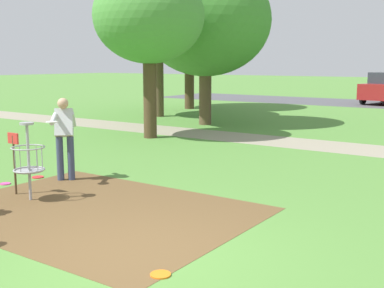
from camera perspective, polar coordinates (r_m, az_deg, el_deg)
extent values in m
plane|color=#518438|center=(6.46, -6.81, -12.73)|extent=(160.00, 160.00, 0.00)
cube|color=brown|center=(8.45, -11.10, -7.46)|extent=(5.09, 3.83, 0.01)
cylinder|color=#9E9EA3|center=(9.22, -18.15, -2.06)|extent=(0.05, 0.05, 1.35)
cylinder|color=#9E9EA3|center=(9.11, -18.37, 2.23)|extent=(0.24, 0.24, 0.04)
torus|color=#9E9EA3|center=(9.17, -18.24, -0.37)|extent=(0.58, 0.58, 0.02)
torus|color=#9E9EA3|center=(9.24, -18.11, -2.82)|extent=(0.55, 0.55, 0.03)
cylinder|color=#9E9EA3|center=(9.25, -18.10, -2.94)|extent=(0.48, 0.48, 0.02)
cylinder|color=gray|center=(9.02, -17.26, -1.77)|extent=(0.01, 0.01, 0.40)
cylinder|color=gray|center=(9.14, -16.74, -1.60)|extent=(0.01, 0.01, 0.40)
cylinder|color=gray|center=(9.28, -16.79, -1.44)|extent=(0.01, 0.01, 0.40)
cylinder|color=gray|center=(9.40, -17.35, -1.34)|extent=(0.01, 0.01, 0.40)
cylinder|color=gray|center=(9.44, -18.21, -1.34)|extent=(0.01, 0.01, 0.40)
cylinder|color=gray|center=(9.39, -19.05, -1.43)|extent=(0.01, 0.01, 0.40)
cylinder|color=gray|center=(9.28, -19.58, -1.59)|extent=(0.01, 0.01, 0.40)
cylinder|color=gray|center=(9.13, -19.58, -1.76)|extent=(0.01, 0.01, 0.40)
cylinder|color=gray|center=(9.01, -19.03, -1.87)|extent=(0.01, 0.01, 0.40)
cylinder|color=gray|center=(8.97, -18.14, -1.87)|extent=(0.01, 0.01, 0.40)
cylinder|color=#4C3823|center=(9.74, -19.61, -2.30)|extent=(0.04, 0.04, 1.10)
cube|color=red|center=(9.65, -19.77, 0.61)|extent=(0.28, 0.03, 0.20)
cylinder|color=#384260|center=(10.62, -13.66, -1.58)|extent=(0.14, 0.14, 0.92)
cylinder|color=#384260|center=(10.64, -14.84, -1.60)|extent=(0.14, 0.14, 0.92)
cube|color=silver|center=(10.52, -14.41, 2.37)|extent=(0.52, 0.53, 0.60)
sphere|color=tan|center=(10.42, -14.54, 4.52)|extent=(0.22, 0.22, 0.22)
cylinder|color=silver|center=(10.23, -15.53, 2.80)|extent=(0.46, 0.49, 0.21)
cylinder|color=white|center=(9.96, -15.73, 2.45)|extent=(0.22, 0.22, 0.02)
cylinder|color=silver|center=(10.67, -13.45, 2.77)|extent=(0.39, 0.41, 0.37)
cylinder|color=orange|center=(5.93, -3.62, -14.66)|extent=(0.24, 0.24, 0.02)
cylinder|color=red|center=(11.11, -17.21, -3.63)|extent=(0.24, 0.24, 0.02)
cylinder|color=#E53D99|center=(10.72, -20.56, -4.27)|extent=(0.20, 0.20, 0.02)
cylinder|color=#4C3823|center=(16.12, -4.83, 5.21)|extent=(0.42, 0.42, 2.54)
ellipsoid|color=#4C8E3D|center=(16.14, -4.96, 14.39)|extent=(3.50, 3.50, 2.97)
cylinder|color=brown|center=(22.54, -3.84, 6.85)|extent=(0.45, 0.45, 2.91)
ellipsoid|color=#428433|center=(22.61, -3.92, 14.57)|extent=(4.23, 4.23, 3.60)
cylinder|color=#4C3823|center=(26.29, -0.30, 7.05)|extent=(0.49, 0.49, 2.75)
ellipsoid|color=#4C8E3D|center=(26.38, -0.31, 14.40)|extent=(5.34, 5.34, 4.54)
cylinder|color=brown|center=(19.58, 1.52, 5.35)|extent=(0.48, 0.48, 2.13)
ellipsoid|color=#428433|center=(19.60, 1.56, 13.96)|extent=(5.01, 5.01, 4.25)
cylinder|color=black|center=(33.18, 20.95, 5.05)|extent=(0.29, 0.62, 0.60)
cylinder|color=black|center=(30.83, 18.95, 4.88)|extent=(0.29, 0.62, 0.60)
cube|color=gray|center=(14.82, 18.58, -0.55)|extent=(40.00, 1.98, 0.00)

